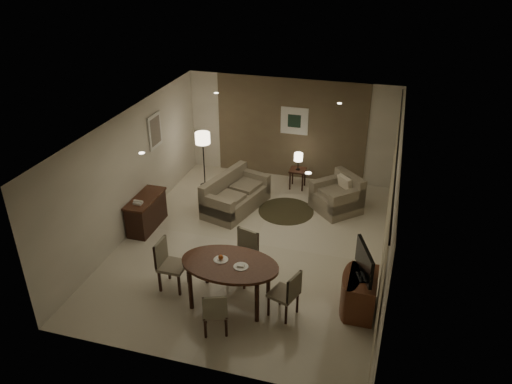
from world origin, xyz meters
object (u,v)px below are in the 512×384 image
(chair_left, at_px, (173,265))
(side_table, at_px, (298,179))
(floor_lamp, at_px, (204,160))
(chair_near, at_px, (215,310))
(dining_table, at_px, (230,282))
(tv_cabinet, at_px, (362,294))
(chair_far, at_px, (241,258))
(armchair, at_px, (337,194))
(console_desk, at_px, (146,212))
(sofa, at_px, (236,193))
(chair_right, at_px, (283,293))

(chair_left, xyz_separation_m, side_table, (1.38, 4.67, -0.23))
(side_table, relative_size, floor_lamp, 0.35)
(chair_near, bearing_deg, dining_table, -111.39)
(tv_cabinet, bearing_deg, chair_far, 173.80)
(chair_far, distance_m, armchair, 3.47)
(console_desk, xyz_separation_m, dining_table, (2.61, -1.90, 0.04))
(dining_table, bearing_deg, chair_left, 175.70)
(tv_cabinet, xyz_separation_m, floor_lamp, (-4.40, 3.80, 0.39))
(sofa, bearing_deg, chair_left, -167.90)
(chair_right, relative_size, floor_lamp, 0.61)
(chair_far, bearing_deg, floor_lamp, 138.17)
(console_desk, bearing_deg, side_table, 45.08)
(sofa, height_order, armchair, armchair)
(floor_lamp, bearing_deg, side_table, 13.35)
(floor_lamp, bearing_deg, console_desk, -102.09)
(armchair, bearing_deg, chair_left, -78.05)
(chair_near, relative_size, chair_far, 0.86)
(chair_near, xyz_separation_m, floor_lamp, (-2.12, 4.97, 0.31))
(tv_cabinet, bearing_deg, floor_lamp, 139.18)
(sofa, bearing_deg, tv_cabinet, -116.05)
(chair_near, height_order, armchair, armchair)
(dining_table, distance_m, side_table, 4.76)
(tv_cabinet, height_order, dining_table, dining_table)
(chair_far, bearing_deg, armchair, 84.18)
(sofa, height_order, floor_lamp, floor_lamp)
(console_desk, xyz_separation_m, sofa, (1.66, 1.36, 0.04))
(chair_left, xyz_separation_m, chair_right, (2.13, -0.17, -0.04))
(console_desk, bearing_deg, tv_cabinet, -17.05)
(console_desk, relative_size, sofa, 0.68)
(side_table, bearing_deg, armchair, -39.18)
(chair_right, height_order, armchair, chair_right)
(console_desk, height_order, chair_near, chair_near)
(dining_table, relative_size, sofa, 0.99)
(chair_far, bearing_deg, chair_left, -136.80)
(console_desk, xyz_separation_m, chair_near, (2.61, -2.67, 0.05))
(sofa, bearing_deg, side_table, -22.98)
(side_table, bearing_deg, sofa, -128.48)
(tv_cabinet, distance_m, chair_right, 1.38)
(chair_right, distance_m, floor_lamp, 5.30)
(tv_cabinet, xyz_separation_m, armchair, (-0.91, 3.44, 0.09))
(side_table, bearing_deg, chair_far, -93.24)
(floor_lamp, bearing_deg, chair_left, -76.58)
(console_desk, bearing_deg, sofa, 39.36)
(tv_cabinet, relative_size, side_table, 1.74)
(armchair, bearing_deg, sofa, -120.33)
(console_desk, relative_size, chair_right, 1.33)
(chair_left, height_order, chair_right, chair_left)
(chair_right, xyz_separation_m, sofa, (-1.94, 3.34, -0.03))
(dining_table, distance_m, chair_right, 0.99)
(chair_far, relative_size, side_table, 1.92)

